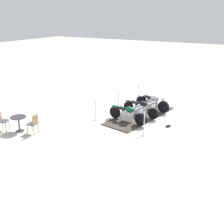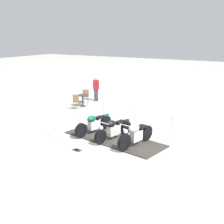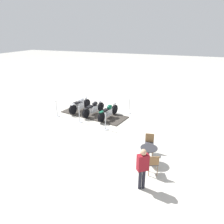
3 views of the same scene
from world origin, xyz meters
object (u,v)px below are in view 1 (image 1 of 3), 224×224
motorcycle_forest (128,114)px  cafe_chair_across_table (2,120)px  motorcycle_chrome (153,102)px  stanchion_left_front (96,114)px  stanchion_left_rear (138,97)px  cafe_table (19,120)px  cafe_chair_near_table (33,123)px  motorcycle_black (141,108)px  stanchion_left_mid (119,105)px  stanchion_right_front (144,127)px  info_placard (169,125)px

motorcycle_forest → cafe_chair_across_table: 6.10m
motorcycle_chrome → stanchion_left_front: stanchion_left_front is taller
stanchion_left_rear → cafe_chair_across_table: stanchion_left_rear is taller
cafe_table → cafe_chair_near_table: 0.82m
motorcycle_black → cafe_chair_across_table: size_ratio=2.46×
motorcycle_black → stanchion_left_rear: (1.17, -2.18, -0.12)m
stanchion_left_mid → stanchion_left_rear: 1.94m
cafe_table → motorcycle_chrome: bearing=-127.0°
stanchion_right_front → stanchion_left_mid: (2.62, -2.44, -0.08)m
stanchion_left_front → info_placard: (-3.62, -1.04, -0.25)m
stanchion_right_front → cafe_table: stanchion_right_front is taller
stanchion_left_mid → motorcycle_forest: bearing=132.2°
stanchion_left_front → stanchion_left_rear: (-0.68, -3.83, 0.06)m
motorcycle_chrome → stanchion_left_front: (2.06, 2.81, -0.22)m
motorcycle_forest → motorcycle_chrome: 2.37m
stanchion_left_mid → cafe_chair_near_table: (1.88, 4.80, 0.21)m
stanchion_left_rear → info_placard: 4.06m
motorcycle_forest → cafe_chair_near_table: size_ratio=2.41×
motorcycle_black → cafe_table: bearing=-120.1°
motorcycle_chrome → cafe_chair_across_table: 8.04m
motorcycle_chrome → cafe_chair_across_table: (5.16, 6.17, 0.01)m
stanchion_left_mid → stanchion_left_front: bearing=79.9°
stanchion_left_front → cafe_chair_near_table: 3.28m
motorcycle_forest → cafe_chair_across_table: size_ratio=2.49×
motorcycle_forest → stanchion_left_front: bearing=-153.9°
motorcycle_chrome → cafe_chair_across_table: motorcycle_chrome is taller
stanchion_right_front → stanchion_left_front: (2.96, -0.53, -0.11)m
motorcycle_black → stanchion_left_front: size_ratio=2.16×
motorcycle_black → info_placard: size_ratio=6.28×
stanchion_left_front → cafe_chair_near_table: size_ratio=1.10×
stanchion_left_mid → info_placard: bearing=165.0°
info_placard → cafe_table: cafe_table is taller
stanchion_left_front → stanchion_left_mid: (-0.34, -1.91, 0.03)m
motorcycle_chrome → stanchion_right_front: 3.46m
stanchion_right_front → stanchion_left_mid: 3.58m
stanchion_left_front → info_placard: stanchion_left_front is taller
info_placard → cafe_table: bearing=-45.6°
cafe_table → stanchion_right_front: bearing=-154.7°
motorcycle_chrome → stanchion_right_front: size_ratio=1.86×
motorcycle_black → cafe_chair_across_table: 7.04m
motorcycle_chrome → info_placard: (-1.56, 1.78, -0.47)m
stanchion_left_front → cafe_table: stanchion_left_front is taller
motorcycle_forest → cafe_table: size_ratio=3.06×
stanchion_left_mid → stanchion_left_rear: (-0.34, -1.91, 0.03)m
stanchion_right_front → motorcycle_chrome: bearing=-74.9°
cafe_chair_across_table → stanchion_left_mid: bearing=33.2°
stanchion_left_rear → info_placard: (-2.94, 2.79, -0.30)m
stanchion_left_rear → motorcycle_chrome: bearing=143.7°
info_placard → stanchion_right_front: bearing=-12.8°
info_placard → stanchion_left_mid: bearing=-94.9°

